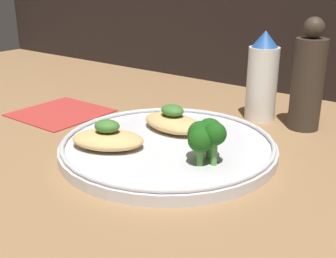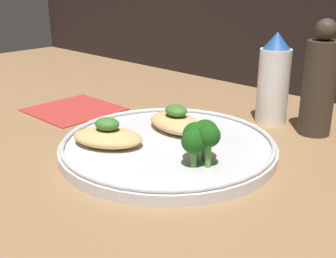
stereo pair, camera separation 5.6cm
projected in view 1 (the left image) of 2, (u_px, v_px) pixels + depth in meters
ground_plane at (168, 156)px, 57.13cm from camera, size 180.00×180.00×1.00cm
plate at (168, 146)px, 56.62cm from camera, size 29.06×29.06×2.00cm
grilled_meat_front at (108, 138)px, 54.67cm from camera, size 11.27×9.63×3.77cm
grilled_meat_middle at (172, 121)px, 60.71cm from camera, size 10.58×7.43×3.80cm
broccoli_bunch at (206, 135)px, 49.69cm from camera, size 5.06×5.41×5.29cm
sauce_bottle at (262, 78)px, 67.99cm from camera, size 4.93×4.93×14.54cm
pepper_grinder at (308, 80)px, 63.51cm from camera, size 4.77×4.77×17.00cm
napkin at (61, 112)px, 72.99cm from camera, size 13.99×13.99×0.40cm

